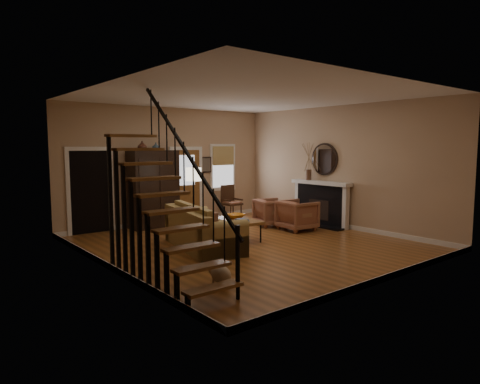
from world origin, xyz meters
TOP-DOWN VIEW (x-y plane):
  - room at (-0.41, 1.76)m, footprint 7.00×7.33m
  - staircase at (-2.78, -1.30)m, footprint 0.94×2.80m
  - fireplace at (3.13, 0.50)m, footprint 0.33×1.95m
  - armoire at (-0.70, 3.15)m, footprint 1.30×0.60m
  - vase_a at (-1.05, 3.05)m, footprint 0.24×0.24m
  - vase_b at (-0.65, 3.05)m, footprint 0.20×0.20m
  - sofa at (-1.00, 0.30)m, footprint 1.46×2.48m
  - coffee_table at (0.13, 0.53)m, footprint 0.93×1.37m
  - bowl at (0.18, 0.68)m, footprint 0.43×0.43m
  - books at (0.01, 0.23)m, footprint 0.23×0.32m
  - armchair_left at (2.06, 0.41)m, footprint 0.94×0.92m
  - armchair_right at (1.97, 1.32)m, footprint 1.02×1.01m
  - floor_lamp at (-0.41, 1.60)m, footprint 0.48×0.48m
  - side_chair at (1.85, 2.95)m, footprint 0.54×0.54m
  - dog at (-2.22, -1.98)m, footprint 0.31×0.49m

SIDE VIEW (x-z plane):
  - dog at x=-2.22m, z-range 0.00..0.34m
  - coffee_table at x=0.13m, z-range 0.00..0.49m
  - armchair_right at x=1.97m, z-range 0.00..0.75m
  - armchair_left at x=2.06m, z-range 0.00..0.80m
  - sofa at x=-1.00m, z-range 0.00..0.87m
  - side_chair at x=1.85m, z-range 0.00..1.02m
  - books at x=0.01m, z-range 0.49..0.54m
  - bowl at x=0.18m, z-range 0.49..0.59m
  - fireplace at x=3.13m, z-range -0.41..1.89m
  - floor_lamp at x=-0.41m, z-range 0.00..1.68m
  - armoire at x=-0.70m, z-range 0.00..2.10m
  - room at x=-0.41m, z-range -0.14..3.16m
  - staircase at x=-2.78m, z-range 0.00..3.20m
  - vase_b at x=-0.65m, z-range 2.10..2.31m
  - vase_a at x=-1.05m, z-range 2.10..2.35m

